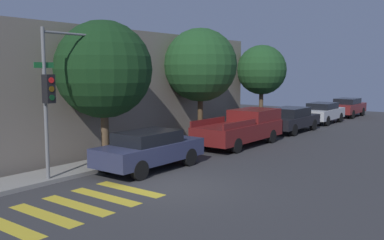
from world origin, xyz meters
name	(u,v)px	position (x,y,z in m)	size (l,w,h in m)	color
ground_plane	(169,187)	(0.00, 0.00, 0.00)	(60.00, 60.00, 0.00)	#333335
sidewalk	(87,167)	(0.00, 4.00, 0.07)	(26.00, 1.60, 0.14)	gray
building_row	(20,92)	(0.00, 8.20, 2.70)	(26.00, 6.00, 5.41)	slate
crosswalk	(61,210)	(-3.43, 0.80, 0.00)	(5.41, 2.60, 0.00)	gold
traffic_light_pole	(58,79)	(-1.54, 3.37, 3.34)	(2.41, 0.56, 4.98)	slate
sedan_near_corner	(150,149)	(1.36, 2.10, 0.77)	(4.37, 1.78, 1.43)	#2D3351
pickup_truck	(242,127)	(8.01, 2.10, 0.86)	(5.45, 2.00, 1.68)	maroon
sedan_middle	(291,119)	(13.61, 2.10, 0.77)	(4.65, 1.87, 1.45)	black
sedan_far_end	(323,112)	(18.86, 2.10, 0.77)	(4.21, 1.75, 1.43)	#B7BABF
sedan_tail_of_row	(347,107)	(24.26, 2.10, 0.78)	(4.24, 1.78, 1.45)	maroon
tree_near_corner	(104,70)	(0.92, 4.00, 3.66)	(3.68, 3.68, 5.51)	brown
tree_midblock	(200,65)	(7.12, 4.00, 3.89)	(3.60, 3.60, 5.70)	#4C3823
tree_far_end	(262,70)	(13.46, 4.00, 3.66)	(3.01, 3.01, 5.18)	brown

